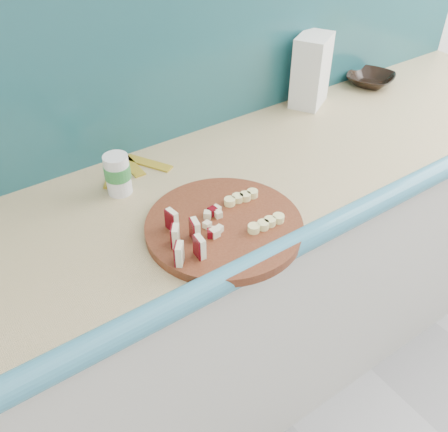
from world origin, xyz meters
TOP-DOWN VIEW (x-y plane):
  - kitchen_counter at (0.10, 1.50)m, footprint 2.20×0.63m
  - backsplash at (0.10, 1.79)m, footprint 2.20×0.02m
  - cutting_board at (-0.20, 1.33)m, footprint 0.41×0.41m
  - apple_wedges at (-0.32, 1.32)m, footprint 0.09×0.15m
  - apple_chunks at (-0.22, 1.34)m, footprint 0.06×0.06m
  - banana_slices at (-0.12, 1.33)m, footprint 0.11×0.15m
  - brown_bowl at (0.70, 1.70)m, footprint 0.22×0.22m
  - flour_bag at (0.42, 1.72)m, footprint 0.16×0.15m
  - canister at (-0.34, 1.62)m, footprint 0.07×0.07m
  - banana_peel at (-0.26, 1.71)m, footprint 0.20×0.17m

SIDE VIEW (x-z plane):
  - kitchen_counter at x=0.10m, z-range 0.00..0.91m
  - banana_peel at x=-0.26m, z-range 0.91..0.92m
  - cutting_board at x=-0.20m, z-range 0.91..0.93m
  - brown_bowl at x=0.70m, z-range 0.91..0.95m
  - banana_slices at x=-0.12m, z-range 0.93..0.95m
  - apple_chunks at x=-0.22m, z-range 0.93..0.95m
  - apple_wedges at x=-0.32m, z-range 0.93..0.98m
  - canister at x=-0.34m, z-range 0.91..1.02m
  - flour_bag at x=0.42m, z-range 0.91..1.14m
  - backsplash at x=0.10m, z-range 0.91..1.41m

